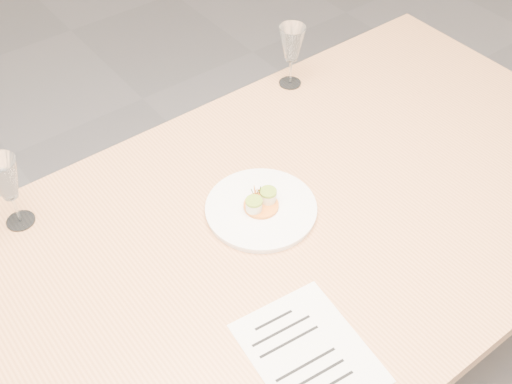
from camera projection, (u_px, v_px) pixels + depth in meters
dining_table at (198, 297)px, 1.45m from camera, size 2.40×1.00×0.75m
dinner_plate at (261, 208)px, 1.53m from camera, size 0.27×0.27×0.07m
recipe_sheet at (308, 353)px, 1.27m from camera, size 0.25×0.30×0.00m
wine_glass_2 at (5, 181)px, 1.42m from camera, size 0.08×0.08×0.19m
wine_glass_3 at (292, 45)px, 1.81m from camera, size 0.08×0.08×0.19m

